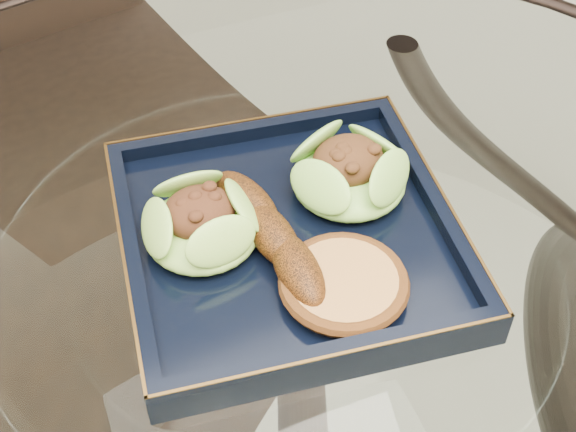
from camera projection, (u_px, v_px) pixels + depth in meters
name	position (u px, v px, depth m)	size (l,w,h in m)	color
dining_table	(276.00, 415.00, 0.75)	(1.13, 1.13, 0.77)	white
dining_chair	(87.00, 205.00, 1.08)	(0.44, 0.44, 0.89)	black
navy_plate	(288.00, 241.00, 0.67)	(0.27, 0.27, 0.02)	black
lettuce_wrap_left	(202.00, 226.00, 0.64)	(0.09, 0.09, 0.03)	#679B2D
lettuce_wrap_right	(349.00, 175.00, 0.68)	(0.10, 0.10, 0.04)	#65A22F
roasted_plantain	(271.00, 234.00, 0.64)	(0.16, 0.03, 0.03)	#582909
crumb_patty	(344.00, 285.00, 0.61)	(0.09, 0.09, 0.02)	#BD7D3F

